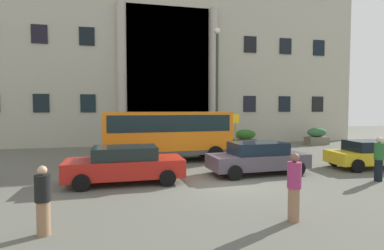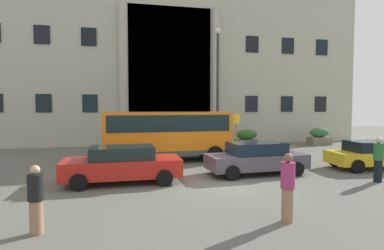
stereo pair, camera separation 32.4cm
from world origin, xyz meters
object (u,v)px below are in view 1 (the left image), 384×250
(pedestrian_woman_dark_dress, at_px, (294,187))
(scooter_by_planter, at_px, (285,156))
(hedge_planter_west, at_px, (245,139))
(parked_sedan_second, at_px, (125,164))
(hedge_planter_far_west, at_px, (317,136))
(pedestrian_child_trailing, at_px, (43,200))
(lamppost_plaza_centre, at_px, (217,81))
(pedestrian_man_red_shirt, at_px, (379,159))
(bus_stop_sign, at_px, (236,129))
(parked_coupe_end, at_px, (258,158))
(hedge_planter_far_east, at_px, (172,141))
(parked_sedan_far, at_px, (371,154))
(orange_minibus, at_px, (167,132))

(pedestrian_woman_dark_dress, bearing_deg, scooter_by_planter, -149.66)
(hedge_planter_west, bearing_deg, parked_sedan_second, -133.98)
(hedge_planter_far_west, relative_size, pedestrian_child_trailing, 1.07)
(hedge_planter_west, height_order, lamppost_plaza_centre, lamppost_plaza_centre)
(parked_sedan_second, distance_m, pedestrian_woman_dark_dress, 6.66)
(pedestrian_man_red_shirt, bearing_deg, hedge_planter_west, -96.83)
(bus_stop_sign, bearing_deg, scooter_by_planter, -78.67)
(pedestrian_man_red_shirt, bearing_deg, parked_coupe_end, -41.81)
(bus_stop_sign, xyz_separation_m, parked_sedan_second, (-7.17, -6.72, -0.84))
(hedge_planter_west, relative_size, parked_coupe_end, 0.38)
(hedge_planter_far_east, distance_m, scooter_by_planter, 8.74)
(hedge_planter_far_east, distance_m, pedestrian_man_red_shirt, 13.11)
(parked_sedan_second, xyz_separation_m, pedestrian_man_red_shirt, (9.97, -1.94, 0.16))
(parked_coupe_end, distance_m, pedestrian_man_red_shirt, 4.79)
(hedge_planter_far_east, relative_size, pedestrian_child_trailing, 1.33)
(pedestrian_woman_dark_dress, bearing_deg, hedge_planter_far_west, -158.18)
(parked_sedan_far, relative_size, lamppost_plaza_centre, 0.51)
(bus_stop_sign, xyz_separation_m, hedge_planter_far_east, (-3.85, 2.63, -0.97))
(parked_sedan_second, distance_m, parked_coupe_end, 5.82)
(hedge_planter_far_east, relative_size, lamppost_plaza_centre, 0.26)
(pedestrian_woman_dark_dress, bearing_deg, pedestrian_man_red_shirt, 177.68)
(bus_stop_sign, distance_m, pedestrian_woman_dark_dress, 12.22)
(orange_minibus, distance_m, bus_stop_sign, 5.31)
(parked_sedan_second, distance_m, lamppost_plaza_centre, 10.00)
(hedge_planter_far_west, height_order, pedestrian_woman_dark_dress, pedestrian_woman_dark_dress)
(scooter_by_planter, relative_size, lamppost_plaza_centre, 0.24)
(pedestrian_child_trailing, bearing_deg, hedge_planter_far_west, -99.76)
(pedestrian_man_red_shirt, bearing_deg, lamppost_plaza_centre, -78.20)
(hedge_planter_far_east, distance_m, parked_sedan_far, 12.34)
(lamppost_plaza_centre, bearing_deg, parked_sedan_far, -48.50)
(parked_sedan_far, relative_size, scooter_by_planter, 2.11)
(hedge_planter_far_east, bearing_deg, parked_sedan_second, -109.55)
(orange_minibus, xyz_separation_m, parked_sedan_far, (9.47, -4.16, -0.94))
(pedestrian_woman_dark_dress, bearing_deg, bus_stop_sign, -135.25)
(scooter_by_planter, distance_m, pedestrian_child_trailing, 12.01)
(parked_coupe_end, height_order, lamppost_plaza_centre, lamppost_plaza_centre)
(hedge_planter_far_east, height_order, pedestrian_child_trailing, pedestrian_child_trailing)
(bus_stop_sign, height_order, scooter_by_planter, bus_stop_sign)
(hedge_planter_far_east, xyz_separation_m, parked_coupe_end, (2.49, -8.95, 0.11))
(bus_stop_sign, bearing_deg, pedestrian_child_trailing, -128.48)
(hedge_planter_far_west, bearing_deg, parked_sedan_far, -110.58)
(hedge_planter_west, height_order, parked_sedan_second, parked_sedan_second)
(orange_minibus, xyz_separation_m, pedestrian_woman_dark_dress, (1.93, -9.67, -0.73))
(scooter_by_planter, height_order, pedestrian_woman_dark_dress, pedestrian_woman_dark_dress)
(orange_minibus, xyz_separation_m, hedge_planter_far_west, (12.94, 5.09, -0.98))
(bus_stop_sign, bearing_deg, hedge_planter_far_east, 145.61)
(hedge_planter_far_east, relative_size, pedestrian_woman_dark_dress, 1.21)
(parked_coupe_end, xyz_separation_m, parked_sedan_far, (5.99, -0.02, -0.03))
(parked_sedan_second, height_order, lamppost_plaza_centre, lamppost_plaza_centre)
(pedestrian_woman_dark_dress, relative_size, lamppost_plaza_centre, 0.22)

